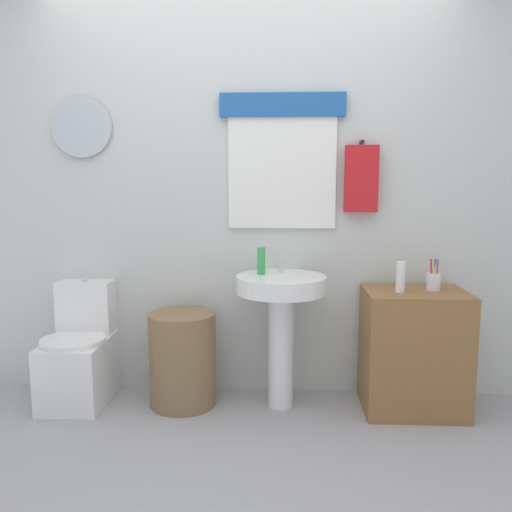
{
  "coord_description": "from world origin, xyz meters",
  "views": [
    {
      "loc": [
        0.23,
        -2.13,
        1.34
      ],
      "look_at": [
        0.08,
        0.8,
        0.92
      ],
      "focal_mm": 36.26,
      "sensor_mm": 36.0,
      "label": 1
    }
  ],
  "objects_px": {
    "wooden_cabinet": "(413,351)",
    "lotion_bottle": "(401,277)",
    "toilet": "(80,355)",
    "pedestal_sink": "(281,308)",
    "toothbrush_cup": "(433,281)",
    "soap_bottle": "(261,261)",
    "laundry_hamper": "(183,359)"
  },
  "relations": [
    {
      "from": "wooden_cabinet",
      "to": "lotion_bottle",
      "type": "bearing_deg",
      "value": -158.52
    },
    {
      "from": "toilet",
      "to": "pedestal_sink",
      "type": "distance_m",
      "value": 1.28
    },
    {
      "from": "lotion_bottle",
      "to": "toothbrush_cup",
      "type": "xyz_separation_m",
      "value": [
        0.2,
        0.06,
        -0.03
      ]
    },
    {
      "from": "wooden_cabinet",
      "to": "lotion_bottle",
      "type": "xyz_separation_m",
      "value": [
        -0.1,
        -0.04,
        0.45
      ]
    },
    {
      "from": "toilet",
      "to": "soap_bottle",
      "type": "distance_m",
      "value": 1.27
    },
    {
      "from": "toilet",
      "to": "toothbrush_cup",
      "type": "relative_size",
      "value": 4.02
    },
    {
      "from": "toilet",
      "to": "pedestal_sink",
      "type": "xyz_separation_m",
      "value": [
        1.24,
        -0.03,
        0.32
      ]
    },
    {
      "from": "soap_bottle",
      "to": "pedestal_sink",
      "type": "bearing_deg",
      "value": -22.62
    },
    {
      "from": "lotion_bottle",
      "to": "toothbrush_cup",
      "type": "height_order",
      "value": "toothbrush_cup"
    },
    {
      "from": "laundry_hamper",
      "to": "soap_bottle",
      "type": "bearing_deg",
      "value": 6.03
    },
    {
      "from": "toilet",
      "to": "wooden_cabinet",
      "type": "height_order",
      "value": "toilet"
    },
    {
      "from": "soap_bottle",
      "to": "wooden_cabinet",
      "type": "bearing_deg",
      "value": -3.17
    },
    {
      "from": "pedestal_sink",
      "to": "lotion_bottle",
      "type": "distance_m",
      "value": 0.71
    },
    {
      "from": "toilet",
      "to": "wooden_cabinet",
      "type": "distance_m",
      "value": 2.02
    },
    {
      "from": "laundry_hamper",
      "to": "wooden_cabinet",
      "type": "height_order",
      "value": "wooden_cabinet"
    },
    {
      "from": "laundry_hamper",
      "to": "pedestal_sink",
      "type": "height_order",
      "value": "pedestal_sink"
    },
    {
      "from": "laundry_hamper",
      "to": "toothbrush_cup",
      "type": "height_order",
      "value": "toothbrush_cup"
    },
    {
      "from": "soap_bottle",
      "to": "toothbrush_cup",
      "type": "relative_size",
      "value": 0.88
    },
    {
      "from": "wooden_cabinet",
      "to": "pedestal_sink",
      "type": "bearing_deg",
      "value": 180.0
    },
    {
      "from": "laundry_hamper",
      "to": "pedestal_sink",
      "type": "xyz_separation_m",
      "value": [
        0.59,
        0.0,
        0.32
      ]
    },
    {
      "from": "laundry_hamper",
      "to": "lotion_bottle",
      "type": "relative_size",
      "value": 3.2
    },
    {
      "from": "laundry_hamper",
      "to": "pedestal_sink",
      "type": "bearing_deg",
      "value": 0.0
    },
    {
      "from": "pedestal_sink",
      "to": "soap_bottle",
      "type": "xyz_separation_m",
      "value": [
        -0.12,
        0.05,
        0.28
      ]
    },
    {
      "from": "lotion_bottle",
      "to": "laundry_hamper",
      "type": "bearing_deg",
      "value": 178.2
    },
    {
      "from": "toilet",
      "to": "toothbrush_cup",
      "type": "distance_m",
      "value": 2.18
    },
    {
      "from": "wooden_cabinet",
      "to": "toothbrush_cup",
      "type": "height_order",
      "value": "toothbrush_cup"
    },
    {
      "from": "toilet",
      "to": "lotion_bottle",
      "type": "distance_m",
      "value": 1.99
    },
    {
      "from": "toothbrush_cup",
      "to": "soap_bottle",
      "type": "bearing_deg",
      "value": 178.28
    },
    {
      "from": "pedestal_sink",
      "to": "toothbrush_cup",
      "type": "bearing_deg",
      "value": 1.28
    },
    {
      "from": "laundry_hamper",
      "to": "pedestal_sink",
      "type": "distance_m",
      "value": 0.68
    },
    {
      "from": "pedestal_sink",
      "to": "lotion_bottle",
      "type": "bearing_deg",
      "value": -3.36
    },
    {
      "from": "wooden_cabinet",
      "to": "soap_bottle",
      "type": "xyz_separation_m",
      "value": [
        -0.9,
        0.05,
        0.52
      ]
    }
  ]
}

